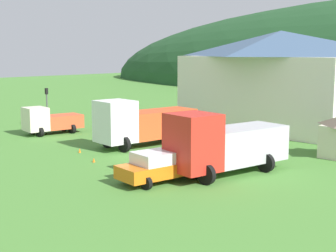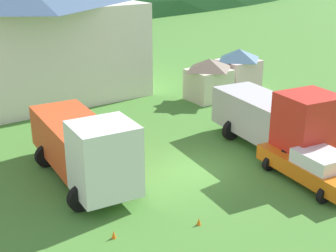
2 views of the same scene
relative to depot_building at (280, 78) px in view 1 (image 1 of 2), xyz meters
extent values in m
plane|color=#477F33|center=(2.66, -16.67, -4.49)|extent=(200.00, 200.00, 0.00)
cube|color=white|center=(0.00, 0.00, -1.26)|extent=(15.68, 10.33, 6.46)
pyramid|color=#3D5675|center=(0.00, 0.00, 3.10)|extent=(16.94, 11.16, 2.26)
cube|color=beige|center=(-11.75, -17.98, -3.12)|extent=(2.23, 1.97, 1.94)
cube|color=black|center=(-11.76, -18.07, -2.70)|extent=(1.27, 1.50, 0.62)
cube|color=#DB512D|center=(-11.41, -15.61, -3.52)|extent=(2.43, 3.34, 1.14)
cylinder|color=black|center=(-10.90, -18.11, -4.09)|extent=(0.80, 0.30, 0.80)
cylinder|color=black|center=(-12.59, -17.86, -4.09)|extent=(0.80, 0.30, 0.80)
cylinder|color=black|center=(-10.49, -15.28, -4.09)|extent=(0.80, 0.30, 0.80)
cylinder|color=black|center=(-12.19, -15.03, -4.09)|extent=(0.80, 0.30, 0.80)
cube|color=white|center=(-2.40, -17.11, -2.47)|extent=(2.67, 2.54, 2.95)
cube|color=black|center=(-2.41, -17.22, -1.82)|extent=(1.49, 1.97, 0.94)
cube|color=#E04C23|center=(-2.01, -13.18, -2.95)|extent=(2.99, 5.79, 1.98)
cylinder|color=black|center=(-1.32, -17.22, -3.94)|extent=(1.10, 0.30, 1.10)
cylinder|color=black|center=(-3.47, -17.00, -3.94)|extent=(1.10, 0.30, 1.10)
cylinder|color=black|center=(-0.85, -12.46, -3.94)|extent=(1.10, 0.30, 1.10)
cylinder|color=black|center=(-3.00, -12.25, -3.94)|extent=(1.10, 0.30, 1.10)
cube|color=red|center=(7.08, -19.43, -2.40)|extent=(2.81, 2.67, 3.09)
cube|color=black|center=(7.06, -19.54, -1.72)|extent=(1.59, 2.04, 0.99)
cube|color=#B2B2B7|center=(7.61, -15.71, -2.93)|extent=(3.22, 5.48, 2.03)
cylinder|color=black|center=(8.17, -19.58, -3.94)|extent=(1.10, 0.30, 1.10)
cylinder|color=black|center=(5.99, -19.27, -3.94)|extent=(1.10, 0.30, 1.10)
cylinder|color=black|center=(8.81, -15.10, -3.94)|extent=(1.10, 0.30, 1.10)
cylinder|color=black|center=(6.63, -14.78, -3.94)|extent=(1.10, 0.30, 1.10)
cube|color=orange|center=(6.04, -20.60, -3.80)|extent=(2.60, 5.36, 0.70)
cube|color=silver|center=(5.96, -21.21, -3.14)|extent=(2.04, 2.27, 0.62)
cylinder|color=black|center=(6.66, -22.44, -4.15)|extent=(0.68, 0.24, 0.68)
cylinder|color=black|center=(4.97, -22.22, -4.15)|extent=(0.68, 0.24, 0.68)
cylinder|color=black|center=(7.12, -18.97, -4.15)|extent=(0.68, 0.24, 0.68)
cylinder|color=black|center=(5.43, -18.75, -4.15)|extent=(0.68, 0.24, 0.68)
cylinder|color=#4C4C51|center=(-14.75, -15.05, -2.97)|extent=(0.12, 0.12, 3.05)
cube|color=black|center=(-14.75, -15.05, -1.17)|extent=(0.20, 0.24, 0.55)
sphere|color=green|center=(-14.75, -14.92, -1.17)|extent=(0.14, 0.14, 0.14)
cone|color=orange|center=(-0.28, -20.58, -4.49)|extent=(0.36, 0.36, 0.57)
cone|color=orange|center=(-3.37, -19.49, -4.49)|extent=(0.36, 0.36, 0.60)
camera|label=1|loc=(24.55, -38.76, 2.46)|focal=52.90mm
camera|label=2|loc=(-10.33, -32.76, 5.39)|focal=50.99mm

